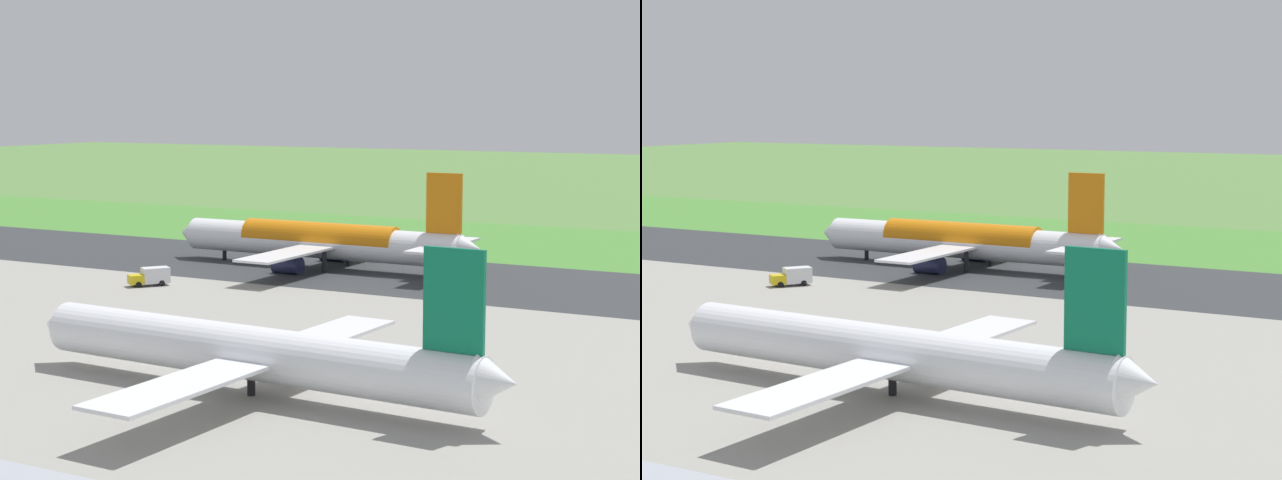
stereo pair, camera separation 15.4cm
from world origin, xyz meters
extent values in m
plane|color=#547F3D|center=(0.00, 0.00, 0.00)|extent=(800.00, 800.00, 0.00)
cube|color=#2D3033|center=(0.00, 0.00, 0.03)|extent=(600.00, 36.33, 0.06)
cube|color=gray|center=(0.00, 69.58, 0.03)|extent=(440.00, 110.00, 0.05)
cube|color=#478534|center=(0.00, -34.23, 0.02)|extent=(600.00, 80.00, 0.04)
cylinder|color=white|center=(10.57, 0.00, 4.20)|extent=(48.00, 5.22, 5.20)
cone|color=white|center=(36.07, -0.01, 4.20)|extent=(3.00, 4.94, 4.94)
cone|color=white|center=(-14.63, 0.01, 4.80)|extent=(3.50, 4.42, 4.42)
cube|color=orange|center=(-10.55, 0.01, 11.30)|extent=(5.60, 0.50, 9.00)
cube|color=white|center=(-10.55, 5.51, 5.00)|extent=(4.00, 9.00, 0.36)
cube|color=white|center=(-10.55, -5.49, 5.00)|extent=(4.00, 9.00, 0.36)
cube|color=white|center=(9.57, 11.00, 3.80)|extent=(6.01, 22.00, 0.35)
cube|color=white|center=(9.57, -11.00, 3.80)|extent=(6.01, 22.00, 0.35)
cylinder|color=#23284C|center=(12.07, 7.50, 1.32)|extent=(4.50, 2.80, 2.80)
cylinder|color=#23284C|center=(12.07, -7.50, 1.32)|extent=(4.50, 2.80, 2.80)
cylinder|color=black|center=(28.81, -0.01, 1.71)|extent=(0.70, 0.70, 3.42)
cylinder|color=black|center=(7.57, 4.00, 1.71)|extent=(0.70, 0.70, 3.42)
cylinder|color=black|center=(7.57, -4.00, 1.71)|extent=(0.70, 0.70, 3.42)
cylinder|color=orange|center=(10.57, 0.00, 4.72)|extent=(26.40, 5.24, 5.23)
cylinder|color=white|center=(-21.32, 69.92, 3.94)|extent=(45.23, 6.78, 4.88)
cone|color=white|center=(2.60, 68.91, 3.94)|extent=(3.01, 4.75, 4.64)
cone|color=white|center=(-44.96, 70.92, 4.51)|extent=(3.46, 4.28, 4.15)
cube|color=#0C724C|center=(-41.13, 70.76, 10.61)|extent=(5.27, 0.69, 8.45)
cube|color=white|center=(-21.82, 80.28, 3.57)|extent=(6.50, 20.87, 0.33)
cube|color=white|center=(-22.70, 59.64, 3.57)|extent=(6.50, 20.87, 0.33)
cylinder|color=black|center=(-21.32, 69.92, 0.75)|extent=(0.75, 0.75, 1.50)
cube|color=gold|center=(24.72, 28.41, 1.10)|extent=(3.08, 3.08, 1.30)
cube|color=silver|center=(23.04, 26.17, 1.55)|extent=(4.12, 4.42, 2.20)
cylinder|color=black|center=(23.92, 29.01, 0.45)|extent=(0.78, 0.90, 0.90)
cylinder|color=black|center=(25.52, 27.81, 0.45)|extent=(0.78, 0.90, 0.90)
cylinder|color=black|center=(21.88, 26.29, 0.45)|extent=(0.78, 0.90, 0.90)
cylinder|color=black|center=(23.48, 25.09, 0.45)|extent=(0.78, 0.90, 0.90)
cylinder|color=slate|center=(23.57, -35.77, 0.94)|extent=(0.10, 0.10, 1.87)
cube|color=red|center=(23.57, -35.79, 2.17)|extent=(0.60, 0.04, 0.60)
cone|color=orange|center=(28.63, -36.44, 0.28)|extent=(0.40, 0.40, 0.55)
camera|label=1|loc=(-74.13, 151.90, 26.43)|focal=62.22mm
camera|label=2|loc=(-74.27, 151.82, 26.43)|focal=62.22mm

